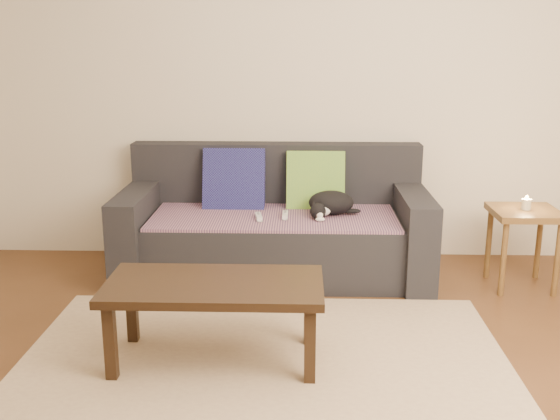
% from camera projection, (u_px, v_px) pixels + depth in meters
% --- Properties ---
extents(ground, '(4.50, 4.50, 0.00)m').
position_uv_depth(ground, '(262.00, 384.00, 3.14)').
color(ground, brown).
rests_on(ground, ground).
extents(back_wall, '(4.50, 0.04, 2.60)m').
position_uv_depth(back_wall, '(277.00, 82.00, 4.74)').
color(back_wall, beige).
rests_on(back_wall, ground).
extents(sofa, '(2.10, 0.94, 0.87)m').
position_uv_depth(sofa, '(275.00, 230.00, 4.58)').
color(sofa, '#232328').
rests_on(sofa, ground).
extents(throw_blanket, '(1.66, 0.74, 0.02)m').
position_uv_depth(throw_blanket, '(274.00, 217.00, 4.46)').
color(throw_blanket, '#3E294E').
rests_on(throw_blanket, sofa).
extents(cushion_navy, '(0.44, 0.24, 0.45)m').
position_uv_depth(cushion_navy, '(234.00, 180.00, 4.67)').
color(cushion_navy, '#140F42').
rests_on(cushion_navy, throw_blanket).
extents(cushion_green, '(0.41, 0.19, 0.42)m').
position_uv_depth(cushion_green, '(315.00, 180.00, 4.65)').
color(cushion_green, '#0E5C40').
rests_on(cushion_green, throw_blanket).
extents(cat, '(0.39, 0.37, 0.16)m').
position_uv_depth(cat, '(330.00, 204.00, 4.46)').
color(cat, black).
rests_on(cat, throw_blanket).
extents(wii_remote_a, '(0.06, 0.15, 0.03)m').
position_uv_depth(wii_remote_a, '(259.00, 217.00, 4.36)').
color(wii_remote_a, white).
rests_on(wii_remote_a, throw_blanket).
extents(wii_remote_b, '(0.04, 0.15, 0.03)m').
position_uv_depth(wii_remote_b, '(285.00, 215.00, 4.40)').
color(wii_remote_b, white).
rests_on(wii_remote_b, throw_blanket).
extents(side_table, '(0.42, 0.42, 0.53)m').
position_uv_depth(side_table, '(524.00, 223.00, 4.27)').
color(side_table, brown).
rests_on(side_table, ground).
extents(candle, '(0.06, 0.06, 0.09)m').
position_uv_depth(candle, '(526.00, 204.00, 4.24)').
color(candle, beige).
rests_on(candle, side_table).
extents(rug, '(2.50, 1.80, 0.01)m').
position_uv_depth(rug, '(263.00, 367.00, 3.28)').
color(rug, tan).
rests_on(rug, ground).
extents(coffee_table, '(1.08, 0.54, 0.43)m').
position_uv_depth(coffee_table, '(214.00, 292.00, 3.26)').
color(coffee_table, black).
rests_on(coffee_table, rug).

